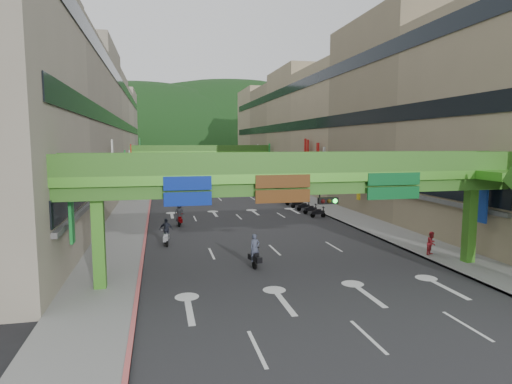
{
  "coord_description": "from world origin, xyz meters",
  "views": [
    {
      "loc": [
        -7.87,
        -16.72,
        7.64
      ],
      "look_at": [
        0.0,
        18.0,
        3.5
      ],
      "focal_mm": 30.0,
      "sensor_mm": 36.0,
      "label": 1
    }
  ],
  "objects_px": {
    "scooter_rider_mid": "(209,195)",
    "car_silver": "(181,189)",
    "car_yellow": "(215,175)",
    "pedestrian_red": "(431,245)",
    "scooter_rider_near": "(255,252)",
    "overpass_near": "(323,187)"
  },
  "relations": [
    {
      "from": "scooter_rider_mid",
      "to": "car_silver",
      "type": "distance_m",
      "value": 12.62
    },
    {
      "from": "car_yellow",
      "to": "pedestrian_red",
      "type": "bearing_deg",
      "value": -79.98
    },
    {
      "from": "car_yellow",
      "to": "car_silver",
      "type": "bearing_deg",
      "value": -104.33
    },
    {
      "from": "car_silver",
      "to": "car_yellow",
      "type": "height_order",
      "value": "car_yellow"
    },
    {
      "from": "scooter_rider_mid",
      "to": "car_yellow",
      "type": "distance_m",
      "value": 37.14
    },
    {
      "from": "scooter_rider_mid",
      "to": "scooter_rider_near",
      "type": "bearing_deg",
      "value": -90.77
    },
    {
      "from": "scooter_rider_near",
      "to": "car_silver",
      "type": "bearing_deg",
      "value": 93.56
    },
    {
      "from": "car_silver",
      "to": "car_yellow",
      "type": "bearing_deg",
      "value": 77.75
    },
    {
      "from": "scooter_rider_near",
      "to": "car_yellow",
      "type": "height_order",
      "value": "scooter_rider_near"
    },
    {
      "from": "overpass_near",
      "to": "car_silver",
      "type": "distance_m",
      "value": 43.59
    },
    {
      "from": "car_yellow",
      "to": "pedestrian_red",
      "type": "relative_size",
      "value": 2.63
    },
    {
      "from": "scooter_rider_mid",
      "to": "overpass_near",
      "type": "bearing_deg",
      "value": -84.76
    },
    {
      "from": "car_silver",
      "to": "car_yellow",
      "type": "distance_m",
      "value": 25.84
    },
    {
      "from": "scooter_rider_mid",
      "to": "pedestrian_red",
      "type": "distance_m",
      "value": 30.41
    },
    {
      "from": "overpass_near",
      "to": "scooter_rider_near",
      "type": "distance_m",
      "value": 6.08
    },
    {
      "from": "overpass_near",
      "to": "pedestrian_red",
      "type": "height_order",
      "value": "overpass_near"
    },
    {
      "from": "scooter_rider_mid",
      "to": "car_yellow",
      "type": "xyz_separation_m",
      "value": [
        5.5,
        36.73,
        -0.39
      ]
    },
    {
      "from": "scooter_rider_near",
      "to": "car_silver",
      "type": "relative_size",
      "value": 0.54
    },
    {
      "from": "scooter_rider_mid",
      "to": "car_yellow",
      "type": "relative_size",
      "value": 0.51
    },
    {
      "from": "scooter_rider_mid",
      "to": "pedestrian_red",
      "type": "xyz_separation_m",
      "value": [
        11.68,
        -28.07,
        -0.31
      ]
    },
    {
      "from": "scooter_rider_near",
      "to": "pedestrian_red",
      "type": "bearing_deg",
      "value": -1.64
    },
    {
      "from": "overpass_near",
      "to": "scooter_rider_mid",
      "type": "height_order",
      "value": "overpass_near"
    }
  ]
}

